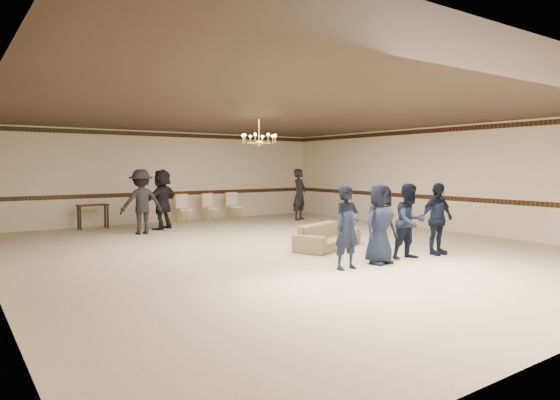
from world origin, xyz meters
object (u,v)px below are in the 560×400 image
at_px(boy_a, 347,228).
at_px(boy_d, 437,219).
at_px(settee, 328,236).
at_px(console_table, 93,216).
at_px(adult_right, 300,194).
at_px(boy_b, 380,224).
at_px(chandelier, 259,130).
at_px(adult_left, 141,202).
at_px(adult_mid, 162,199).
at_px(banquet_chair_left, 184,209).
at_px(boy_c, 410,221).
at_px(banquet_chair_right, 234,206).
at_px(banquet_chair_mid, 210,208).

relative_size(boy_a, boy_d, 1.00).
relative_size(settee, console_table, 2.19).
bearing_deg(adult_right, boy_b, -143.07).
bearing_deg(console_table, boy_a, -80.79).
height_order(chandelier, adult_left, chandelier).
relative_size(boy_b, adult_left, 0.85).
height_order(chandelier, adult_mid, chandelier).
bearing_deg(boy_b, boy_a, 178.92).
distance_m(adult_right, banquet_chair_left, 4.19).
bearing_deg(boy_a, boy_b, -0.13).
distance_m(settee, adult_left, 5.78).
relative_size(adult_left, console_table, 2.03).
bearing_deg(settee, boy_a, -143.17).
relative_size(chandelier, boy_a, 0.58).
relative_size(banquet_chair_left, console_table, 1.06).
relative_size(boy_c, banquet_chair_left, 1.64).
height_order(adult_left, banquet_chair_left, adult_left).
distance_m(chandelier, adult_mid, 4.64).
height_order(boy_a, boy_c, same).
height_order(adult_mid, banquet_chair_right, adult_mid).
xyz_separation_m(chandelier, banquet_chair_mid, (1.24, 5.24, -2.38)).
bearing_deg(banquet_chair_right, boy_c, -88.92).
bearing_deg(chandelier, adult_right, 41.99).
distance_m(settee, banquet_chair_mid, 6.85).
distance_m(banquet_chair_mid, banquet_chair_right, 1.00).
relative_size(boy_a, adult_right, 0.85).
bearing_deg(boy_d, adult_left, 125.09).
xyz_separation_m(banquet_chair_left, banquet_chair_mid, (1.00, 0.00, 0.00)).
distance_m(boy_a, banquet_chair_mid, 8.99).
xyz_separation_m(boy_a, boy_b, (0.90, 0.00, 0.00)).
distance_m(boy_d, adult_mid, 8.42).
bearing_deg(adult_left, console_table, -64.19).
bearing_deg(boy_d, boy_b, -176.40).
xyz_separation_m(boy_b, adult_mid, (-1.59, 7.70, 0.14)).
distance_m(boy_a, settee, 2.41).
distance_m(boy_a, boy_b, 0.90).
relative_size(chandelier, console_table, 1.01).
distance_m(settee, adult_right, 6.21).
height_order(boy_d, banquet_chair_left, boy_d).
distance_m(boy_d, settee, 2.53).
height_order(adult_right, banquet_chair_left, adult_right).
height_order(chandelier, banquet_chair_left, chandelier).
distance_m(chandelier, boy_c, 4.42).
relative_size(chandelier, settee, 0.46).
xyz_separation_m(boy_c, banquet_chair_mid, (-0.26, 8.85, -0.31)).
bearing_deg(banquet_chair_mid, adult_right, -33.92).
relative_size(boy_d, adult_mid, 0.85).
distance_m(boy_a, console_table, 9.38).
distance_m(settee, adult_mid, 6.05).
relative_size(boy_a, adult_mid, 0.85).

